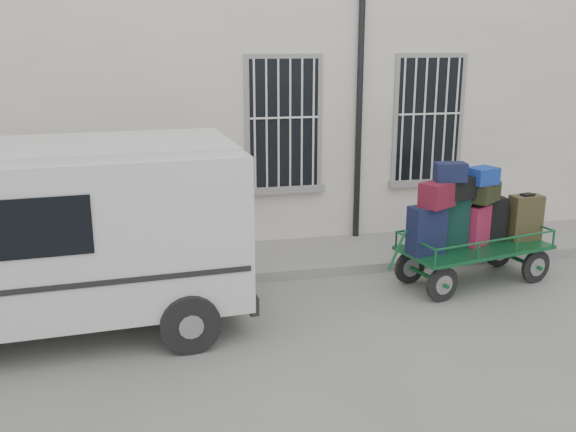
{
  "coord_description": "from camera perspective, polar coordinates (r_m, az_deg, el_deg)",
  "views": [
    {
      "loc": [
        -2.82,
        -7.87,
        3.63
      ],
      "look_at": [
        -0.78,
        1.0,
        1.14
      ],
      "focal_mm": 40.0,
      "sensor_mm": 36.0,
      "label": 1
    }
  ],
  "objects": [
    {
      "name": "sidewalk",
      "position": [
        11.05,
        2.55,
        -3.51
      ],
      "size": [
        24.0,
        1.7,
        0.15
      ],
      "primitive_type": "cube",
      "color": "gray",
      "rests_on": "ground"
    },
    {
      "name": "building",
      "position": [
        13.68,
        -1.07,
        12.63
      ],
      "size": [
        24.0,
        5.15,
        6.0
      ],
      "color": "beige",
      "rests_on": "ground"
    },
    {
      "name": "van",
      "position": [
        8.43,
        -20.57,
        -1.07
      ],
      "size": [
        4.98,
        2.46,
        2.44
      ],
      "rotation": [
        0.0,
        0.0,
        0.07
      ],
      "color": "silver",
      "rests_on": "ground"
    },
    {
      "name": "luggage_cart",
      "position": [
        10.09,
        15.91,
        -0.62
      ],
      "size": [
        2.78,
        1.5,
        1.95
      ],
      "rotation": [
        0.0,
        0.0,
        0.21
      ],
      "color": "black",
      "rests_on": "ground"
    },
    {
      "name": "ground",
      "position": [
        9.12,
        6.26,
        -8.29
      ],
      "size": [
        80.0,
        80.0,
        0.0
      ],
      "primitive_type": "plane",
      "color": "slate",
      "rests_on": "ground"
    }
  ]
}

